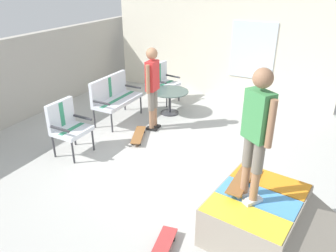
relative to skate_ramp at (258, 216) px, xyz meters
name	(u,v)px	position (x,y,z in m)	size (l,w,h in m)	color
ground_plane	(172,164)	(1.10, 1.80, -0.34)	(12.00, 12.00, 0.10)	#B2B2AD
back_wall_cinderblock	(10,82)	(1.10, 5.80, 0.64)	(9.00, 0.20, 1.86)	#ADA89E
house_facade	(220,49)	(4.90, 2.28, 1.00)	(0.23, 6.00, 2.58)	silver
skate_ramp	(258,216)	(0.00, 0.00, 0.00)	(1.53, 1.95, 0.58)	gray
patio_bench	(114,94)	(2.19, 3.83, 0.33)	(1.25, 0.56, 1.02)	#38383D
patio_chair_near_house	(162,79)	(3.75, 3.41, 0.33)	(0.70, 0.64, 1.02)	#38383D
patio_chair_by_wall	(67,123)	(0.52, 3.68, 0.33)	(0.63, 0.56, 1.02)	#38383D
patio_table	(170,98)	(3.10, 2.86, 0.12)	(0.90, 0.90, 0.57)	#38383D
person_watching	(152,83)	(2.17, 2.79, 0.76)	(0.48, 0.26, 1.77)	black
person_skater	(257,129)	(-0.09, 0.14, 1.25)	(0.36, 0.41, 1.66)	silver
skateboard_by_bench	(138,135)	(1.59, 2.82, -0.20)	(0.82, 0.49, 0.10)	brown
skateboard_spare	(161,250)	(-0.92, 0.93, -0.20)	(0.82, 0.33, 0.10)	#B23838
skateboard_on_ramp	(242,179)	(0.16, 0.29, 0.37)	(0.80, 0.22, 0.10)	brown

